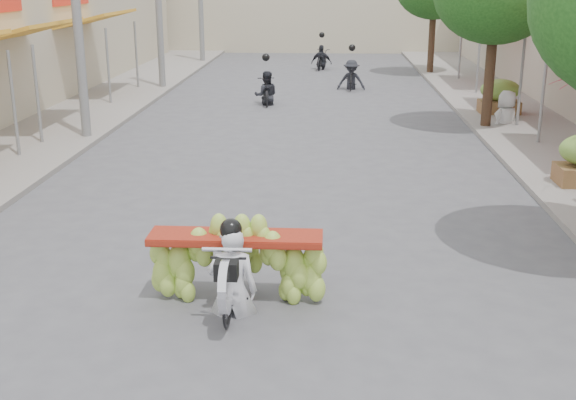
{
  "coord_description": "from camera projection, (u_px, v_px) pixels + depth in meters",
  "views": [
    {
      "loc": [
        0.97,
        -6.36,
        4.14
      ],
      "look_at": [
        0.41,
        3.41,
        1.1
      ],
      "focal_mm": 45.0,
      "sensor_mm": 36.0,
      "label": 1
    }
  ],
  "objects": [
    {
      "name": "produce_crate_far",
      "position": [
        500.0,
        94.0,
        22.05
      ],
      "size": [
        1.2,
        0.88,
        1.16
      ],
      "color": "brown",
      "rests_on": "ground"
    },
    {
      "name": "pedestrian",
      "position": [
        508.0,
        90.0,
        20.48
      ],
      "size": [
        1.05,
        0.98,
        1.85
      ],
      "rotation": [
        0.0,
        0.0,
        3.78
      ],
      "color": "silver",
      "rests_on": "ground"
    },
    {
      "name": "bg_motorbike_b",
      "position": [
        352.0,
        67.0,
        27.34
      ],
      "size": [
        1.08,
        1.68,
        1.95
      ],
      "color": "black",
      "rests_on": "ground"
    },
    {
      "name": "bg_motorbike_a",
      "position": [
        266.0,
        82.0,
        24.14
      ],
      "size": [
        0.84,
        1.57,
        1.95
      ],
      "color": "black",
      "rests_on": "ground"
    },
    {
      "name": "sidewalk_right",
      "position": [
        533.0,
        121.0,
        21.24
      ],
      "size": [
        4.0,
        60.0,
        0.12
      ],
      "primitive_type": "cube",
      "color": "gray",
      "rests_on": "ground"
    },
    {
      "name": "bg_motorbike_c",
      "position": [
        322.0,
        52.0,
        33.32
      ],
      "size": [
        1.06,
        1.67,
        1.95
      ],
      "color": "black",
      "rests_on": "ground"
    },
    {
      "name": "banana_motorbike",
      "position": [
        234.0,
        255.0,
        9.24
      ],
      "size": [
        2.27,
        1.78,
        2.16
      ],
      "color": "black",
      "rests_on": "ground"
    },
    {
      "name": "sidewalk_left",
      "position": [
        67.0,
        116.0,
        22.0
      ],
      "size": [
        4.0,
        60.0,
        0.12
      ],
      "primitive_type": "cube",
      "color": "gray",
      "rests_on": "ground"
    }
  ]
}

